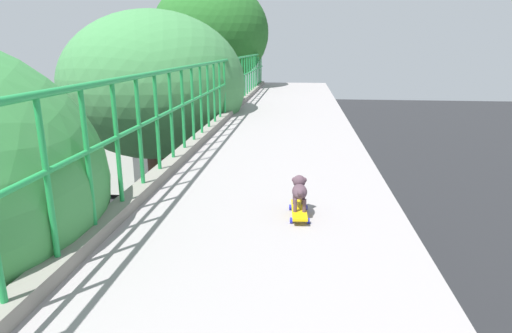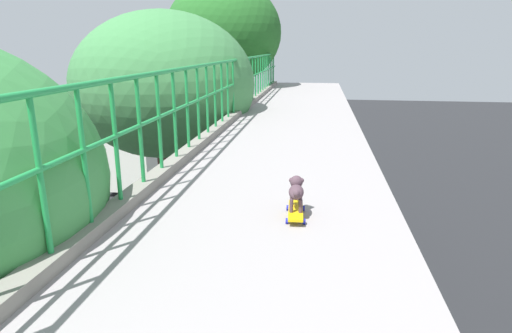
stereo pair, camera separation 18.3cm
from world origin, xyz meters
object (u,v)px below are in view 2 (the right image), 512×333
at_px(city_bus, 160,139).
at_px(car_grey_fifth, 124,262).
at_px(toy_skateboard, 296,211).
at_px(small_dog, 296,190).

bearing_deg(city_bus, car_grey_fifth, -74.97).
xyz_separation_m(car_grey_fifth, city_bus, (-3.36, 12.49, 1.35)).
bearing_deg(toy_skateboard, city_bus, 114.27).
bearing_deg(car_grey_fifth, city_bus, 105.03).
distance_m(car_grey_fifth, small_dog, 11.27).
bearing_deg(car_grey_fifth, toy_skateboard, -53.66).
bearing_deg(toy_skateboard, small_dog, 91.53).
xyz_separation_m(toy_skateboard, small_dog, (-0.00, 0.06, 0.20)).
height_order(toy_skateboard, small_dog, small_dog).
xyz_separation_m(city_bus, toy_skateboard, (9.24, -20.49, 3.88)).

